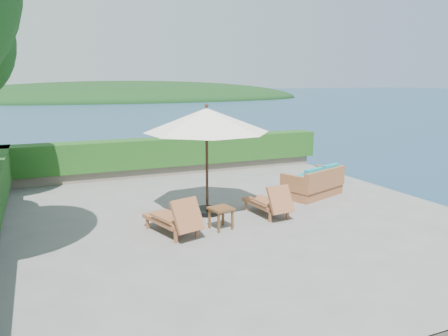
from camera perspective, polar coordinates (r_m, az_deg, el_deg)
name	(u,v)px	position (r m, az deg, el deg)	size (l,w,h in m)	color
ground	(226,216)	(11.29, 0.20, -6.33)	(12.00, 12.00, 0.00)	gray
foundation	(225,273)	(11.85, 0.19, -13.50)	(12.00, 12.00, 3.00)	#4D483D
ocean	(225,322)	(12.53, 0.19, -19.52)	(600.00, 600.00, 0.00)	#19314E
offshore_island	(130,100)	(152.84, -12.24, 8.73)	(126.00, 57.60, 12.60)	black
planter_wall_far	(166,169)	(16.37, -7.59, -0.19)	(12.00, 0.60, 0.36)	#746B5D
hedge_far	(165,152)	(16.25, -7.65, 2.13)	(12.40, 0.90, 1.00)	#1A4012
patio_umbrella	(207,121)	(11.07, -2.29, 6.12)	(3.96, 3.96, 2.87)	black
lounge_left	(175,218)	(9.95, -6.46, -6.53)	(1.09, 1.73, 0.93)	#925835
lounge_right	(269,202)	(11.29, 5.94, -4.44)	(0.78, 1.58, 0.88)	#925835
side_table	(221,211)	(10.24, -0.41, -5.68)	(0.58, 0.58, 0.52)	brown
wicker_loveseat	(314,184)	(13.40, 11.69, -2.09)	(2.15, 1.61, 0.95)	#925835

